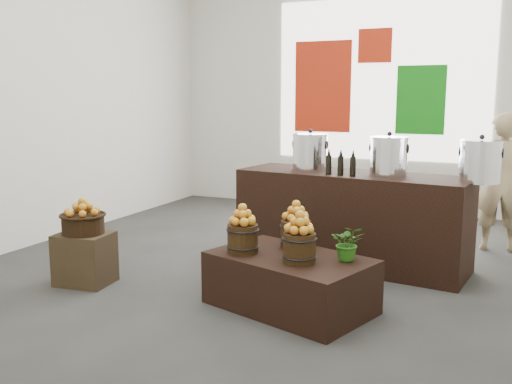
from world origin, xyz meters
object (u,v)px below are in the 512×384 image
at_px(stock_pot_right, 480,162).
at_px(stock_pot_center, 389,157).
at_px(shopper, 500,182).
at_px(counter, 351,219).
at_px(crate, 85,259).
at_px(wicker_basket, 83,224).
at_px(stock_pot_left, 310,153).
at_px(display_table, 290,282).

bearing_deg(stock_pot_right, stock_pot_center, 172.94).
bearing_deg(shopper, counter, 33.27).
distance_m(crate, wicker_basket, 0.33).
xyz_separation_m(wicker_basket, stock_pot_center, (2.50, 1.60, 0.58)).
height_order(stock_pot_left, stock_pot_right, same).
bearing_deg(stock_pot_right, wicker_basket, -156.04).
distance_m(wicker_basket, stock_pot_left, 2.44).
bearing_deg(wicker_basket, display_table, 5.36).
xyz_separation_m(wicker_basket, stock_pot_right, (3.36, 1.49, 0.58)).
bearing_deg(stock_pot_center, stock_pot_right, -7.06).
xyz_separation_m(crate, stock_pot_right, (3.36, 1.49, 0.91)).
xyz_separation_m(display_table, stock_pot_left, (-0.35, 1.52, 0.93)).
bearing_deg(display_table, stock_pot_left, 120.83).
height_order(crate, stock_pot_left, stock_pot_left).
bearing_deg(counter, stock_pot_right, 0.00).
height_order(display_table, stock_pot_right, stock_pot_right).
height_order(wicker_basket, display_table, wicker_basket).
distance_m(display_table, stock_pot_right, 2.10).
xyz_separation_m(stock_pot_center, stock_pot_right, (0.86, -0.11, 0.00)).
relative_size(wicker_basket, stock_pot_center, 1.06).
bearing_deg(stock_pot_left, crate, -133.96).
height_order(crate, wicker_basket, wicker_basket).
height_order(wicker_basket, shopper, shopper).
xyz_separation_m(counter, stock_pot_right, (1.23, -0.15, 0.67)).
relative_size(stock_pot_left, stock_pot_right, 1.00).
relative_size(counter, stock_pot_right, 6.47).
xyz_separation_m(counter, shopper, (1.40, 1.21, 0.31)).
bearing_deg(shopper, wicker_basket, 31.41).
relative_size(crate, shopper, 0.31).
bearing_deg(stock_pot_right, stock_pot_left, 172.94).
distance_m(wicker_basket, shopper, 4.55).
distance_m(wicker_basket, stock_pot_center, 3.02).
xyz_separation_m(stock_pot_left, stock_pot_center, (0.86, -0.11, 0.00)).
height_order(counter, stock_pot_center, stock_pot_center).
distance_m(display_table, shopper, 3.13).
bearing_deg(stock_pot_center, shopper, 50.82).
height_order(display_table, shopper, shopper).
height_order(wicker_basket, stock_pot_left, stock_pot_left).
bearing_deg(display_table, counter, 102.66).
distance_m(stock_pot_center, stock_pot_right, 0.86).
distance_m(crate, stock_pot_center, 3.11).
height_order(crate, stock_pot_center, stock_pot_center).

